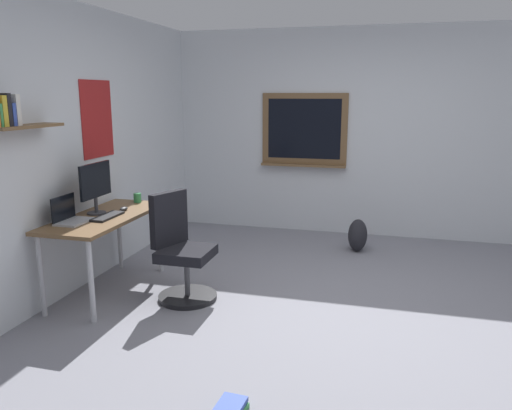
{
  "coord_description": "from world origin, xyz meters",
  "views": [
    {
      "loc": [
        -4.08,
        -0.38,
        1.79
      ],
      "look_at": [
        0.02,
        0.73,
        0.85
      ],
      "focal_mm": 35.36,
      "sensor_mm": 36.0,
      "label": 1
    }
  ],
  "objects_px": {
    "office_chair": "(181,254)",
    "coffee_mug": "(137,198)",
    "laptop": "(70,216)",
    "keyboard": "(108,216)",
    "desk": "(105,224)",
    "computer_mouse": "(124,209)",
    "backpack": "(358,235)",
    "monitor_primary": "(96,185)",
    "book_stack_on_floor": "(230,409)"
  },
  "relations": [
    {
      "from": "office_chair",
      "to": "coffee_mug",
      "type": "xyz_separation_m",
      "value": [
        0.54,
        0.69,
        0.36
      ]
    },
    {
      "from": "laptop",
      "to": "coffee_mug",
      "type": "height_order",
      "value": "laptop"
    },
    {
      "from": "keyboard",
      "to": "coffee_mug",
      "type": "relative_size",
      "value": 4.02
    },
    {
      "from": "desk",
      "to": "laptop",
      "type": "distance_m",
      "value": 0.36
    },
    {
      "from": "laptop",
      "to": "office_chair",
      "type": "bearing_deg",
      "value": -68.18
    },
    {
      "from": "office_chair",
      "to": "computer_mouse",
      "type": "relative_size",
      "value": 9.13
    },
    {
      "from": "coffee_mug",
      "to": "backpack",
      "type": "bearing_deg",
      "value": -58.85
    },
    {
      "from": "coffee_mug",
      "to": "keyboard",
      "type": "bearing_deg",
      "value": -175.55
    },
    {
      "from": "desk",
      "to": "keyboard",
      "type": "relative_size",
      "value": 3.65
    },
    {
      "from": "desk",
      "to": "monitor_primary",
      "type": "distance_m",
      "value": 0.36
    },
    {
      "from": "desk",
      "to": "keyboard",
      "type": "height_order",
      "value": "keyboard"
    },
    {
      "from": "laptop",
      "to": "backpack",
      "type": "distance_m",
      "value": 3.19
    },
    {
      "from": "computer_mouse",
      "to": "book_stack_on_floor",
      "type": "relative_size",
      "value": 0.44
    },
    {
      "from": "keyboard",
      "to": "computer_mouse",
      "type": "height_order",
      "value": "computer_mouse"
    },
    {
      "from": "backpack",
      "to": "monitor_primary",
      "type": "bearing_deg",
      "value": 129.23
    },
    {
      "from": "computer_mouse",
      "to": "office_chair",
      "type": "bearing_deg",
      "value": -105.12
    },
    {
      "from": "office_chair",
      "to": "book_stack_on_floor",
      "type": "xyz_separation_m",
      "value": [
        -1.5,
        -0.93,
        -0.38
      ]
    },
    {
      "from": "office_chair",
      "to": "monitor_primary",
      "type": "height_order",
      "value": "monitor_primary"
    },
    {
      "from": "monitor_primary",
      "to": "keyboard",
      "type": "relative_size",
      "value": 1.25
    },
    {
      "from": "laptop",
      "to": "keyboard",
      "type": "distance_m",
      "value": 0.32
    },
    {
      "from": "monitor_primary",
      "to": "book_stack_on_floor",
      "type": "height_order",
      "value": "monitor_primary"
    },
    {
      "from": "backpack",
      "to": "keyboard",
      "type": "bearing_deg",
      "value": 132.94
    },
    {
      "from": "backpack",
      "to": "book_stack_on_floor",
      "type": "distance_m",
      "value": 3.35
    },
    {
      "from": "coffee_mug",
      "to": "book_stack_on_floor",
      "type": "bearing_deg",
      "value": -141.41
    },
    {
      "from": "coffee_mug",
      "to": "office_chair",
      "type": "bearing_deg",
      "value": -127.74
    },
    {
      "from": "keyboard",
      "to": "computer_mouse",
      "type": "distance_m",
      "value": 0.28
    },
    {
      "from": "monitor_primary",
      "to": "laptop",
      "type": "bearing_deg",
      "value": 171.87
    },
    {
      "from": "monitor_primary",
      "to": "coffee_mug",
      "type": "height_order",
      "value": "monitor_primary"
    },
    {
      "from": "desk",
      "to": "coffee_mug",
      "type": "bearing_deg",
      "value": -2.22
    },
    {
      "from": "keyboard",
      "to": "backpack",
      "type": "bearing_deg",
      "value": -47.06
    },
    {
      "from": "office_chair",
      "to": "backpack",
      "type": "height_order",
      "value": "office_chair"
    },
    {
      "from": "computer_mouse",
      "to": "book_stack_on_floor",
      "type": "bearing_deg",
      "value": -136.75
    },
    {
      "from": "keyboard",
      "to": "backpack",
      "type": "xyz_separation_m",
      "value": [
        1.92,
        -2.06,
        -0.55
      ]
    },
    {
      "from": "backpack",
      "to": "office_chair",
      "type": "bearing_deg",
      "value": 141.94
    },
    {
      "from": "desk",
      "to": "keyboard",
      "type": "xyz_separation_m",
      "value": [
        -0.07,
        -0.07,
        0.09
      ]
    },
    {
      "from": "office_chair",
      "to": "backpack",
      "type": "distance_m",
      "value": 2.31
    },
    {
      "from": "desk",
      "to": "backpack",
      "type": "distance_m",
      "value": 2.86
    },
    {
      "from": "book_stack_on_floor",
      "to": "monitor_primary",
      "type": "bearing_deg",
      "value": 49.32
    },
    {
      "from": "desk",
      "to": "laptop",
      "type": "height_order",
      "value": "laptop"
    },
    {
      "from": "computer_mouse",
      "to": "backpack",
      "type": "relative_size",
      "value": 0.28
    },
    {
      "from": "desk",
      "to": "office_chair",
      "type": "height_order",
      "value": "office_chair"
    },
    {
      "from": "office_chair",
      "to": "backpack",
      "type": "xyz_separation_m",
      "value": [
        1.81,
        -1.42,
        -0.22
      ]
    },
    {
      "from": "keyboard",
      "to": "backpack",
      "type": "relative_size",
      "value": 0.99
    },
    {
      "from": "keyboard",
      "to": "computer_mouse",
      "type": "bearing_deg",
      "value": 0.0
    },
    {
      "from": "laptop",
      "to": "book_stack_on_floor",
      "type": "bearing_deg",
      "value": -122.93
    },
    {
      "from": "monitor_primary",
      "to": "book_stack_on_floor",
      "type": "bearing_deg",
      "value": -130.68
    },
    {
      "from": "laptop",
      "to": "computer_mouse",
      "type": "bearing_deg",
      "value": -22.43
    },
    {
      "from": "office_chair",
      "to": "computer_mouse",
      "type": "distance_m",
      "value": 0.74
    },
    {
      "from": "coffee_mug",
      "to": "backpack",
      "type": "distance_m",
      "value": 2.54
    },
    {
      "from": "keyboard",
      "to": "office_chair",
      "type": "bearing_deg",
      "value": -80.61
    }
  ]
}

